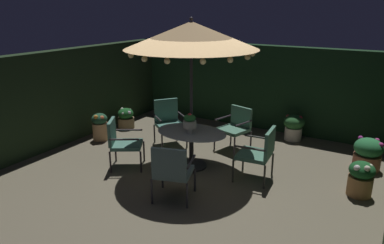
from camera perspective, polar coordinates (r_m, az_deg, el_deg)
name	(u,v)px	position (r m, az deg, el deg)	size (l,w,h in m)	color
ground_plane	(188,176)	(6.79, -0.57, -8.65)	(7.17, 7.18, 0.02)	#635B47
hedge_backdrop_rear	(258,87)	(9.39, 10.47, 5.56)	(7.17, 0.30, 2.13)	#18331C
hedge_backdrop_left	(59,98)	(8.62, -20.52, 3.61)	(0.30, 7.18, 2.13)	#1D2E1A
patio_dining_table	(191,140)	(6.96, -0.10, -2.88)	(1.42, 1.03, 0.73)	#2C292B
patio_umbrella	(191,35)	(6.52, -0.11, 13.65)	(2.44, 2.44, 2.86)	#2F2C33
centerpiece_planter	(190,122)	(6.72, -0.38, 0.03)	(0.25, 0.25, 0.40)	beige
patio_chair_north	(236,125)	(7.90, 7.04, -0.50)	(0.74, 0.73, 0.93)	#312A33
patio_chair_northeast	(168,119)	(8.16, -3.78, 0.40)	(0.84, 0.85, 1.02)	#323032
patio_chair_east	(121,140)	(7.06, -11.20, -2.88)	(0.81, 0.80, 0.97)	#322A2D
patio_chair_southeast	(172,169)	(5.75, -3.21, -7.51)	(0.76, 0.74, 0.97)	#2D2B32
patio_chair_south	(260,151)	(6.53, 10.79, -4.52)	(0.66, 0.69, 0.99)	#30312C
potted_plant_back_left	(100,126)	(8.71, -14.48, -0.63)	(0.37, 0.37, 0.65)	tan
potted_plant_front_corner	(368,153)	(7.73, 26.25, -4.51)	(0.53, 0.53, 0.63)	#9E5C44
potted_plant_right_near	(361,178)	(6.63, 25.36, -8.06)	(0.41, 0.41, 0.61)	#A16F40
potted_plant_left_near	(294,126)	(8.77, 15.92, -0.66)	(0.48, 0.48, 0.61)	beige
potted_plant_back_right	(126,118)	(9.45, -10.51, 0.62)	(0.42, 0.42, 0.53)	olive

